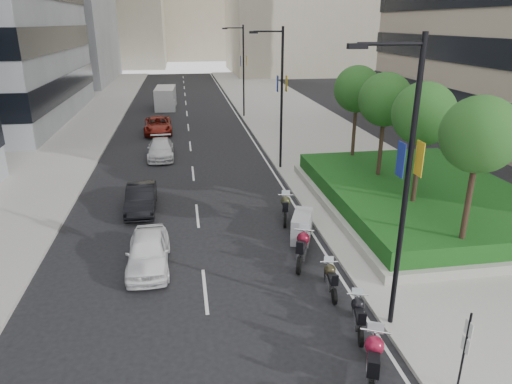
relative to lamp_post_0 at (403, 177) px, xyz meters
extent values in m
plane|color=black|center=(-4.14, -1.00, -5.07)|extent=(160.00, 160.00, 0.00)
cube|color=#9E9B93|center=(4.86, 29.00, -4.99)|extent=(10.00, 100.00, 0.15)
cube|color=#9E9B93|center=(-16.14, 29.00, -4.99)|extent=(8.00, 100.00, 0.15)
cube|color=silver|center=(-0.44, 29.00, -5.06)|extent=(0.12, 100.00, 0.01)
cube|color=silver|center=(-5.64, 29.00, -5.06)|extent=(0.12, 100.00, 0.01)
cube|color=#A09F95|center=(5.86, 9.00, -4.72)|extent=(10.00, 14.00, 0.40)
cube|color=#113C12|center=(5.86, 9.00, -4.12)|extent=(9.40, 13.40, 0.80)
cylinder|color=#332319|center=(4.36, 3.00, -2.52)|extent=(0.22, 0.22, 4.00)
sphere|color=#17491D|center=(4.36, 3.00, 0.38)|extent=(2.80, 2.80, 2.80)
cylinder|color=#332319|center=(4.36, 7.00, -2.52)|extent=(0.22, 0.22, 4.00)
sphere|color=#17491D|center=(4.36, 7.00, 0.38)|extent=(2.80, 2.80, 2.80)
cylinder|color=#332319|center=(4.36, 11.00, -2.52)|extent=(0.22, 0.22, 4.00)
sphere|color=#17491D|center=(4.36, 11.00, 0.38)|extent=(2.80, 2.80, 2.80)
cylinder|color=#332319|center=(4.36, 15.00, -2.52)|extent=(0.22, 0.22, 4.00)
sphere|color=#17491D|center=(4.36, 15.00, 0.38)|extent=(2.80, 2.80, 2.80)
cylinder|color=black|center=(0.16, 0.00, -0.57)|extent=(0.16, 0.16, 9.00)
cylinder|color=black|center=(-0.74, 0.00, 3.63)|extent=(1.80, 0.10, 0.10)
cube|color=black|center=(-1.64, 0.00, 3.58)|extent=(0.50, 0.22, 0.14)
cube|color=yellow|center=(0.44, 0.00, 0.53)|extent=(0.02, 0.45, 1.00)
cube|color=navy|center=(-0.12, 0.00, 0.53)|extent=(0.02, 0.45, 1.00)
cylinder|color=black|center=(0.16, 17.00, -0.57)|extent=(0.16, 0.16, 9.00)
cylinder|color=black|center=(-0.74, 17.00, 3.63)|extent=(1.80, 0.10, 0.10)
cube|color=black|center=(-1.64, 17.00, 3.58)|extent=(0.50, 0.22, 0.14)
cube|color=yellow|center=(0.44, 17.00, 0.53)|extent=(0.02, 0.45, 1.00)
cube|color=navy|center=(-0.12, 17.00, 0.53)|extent=(0.02, 0.45, 1.00)
cylinder|color=black|center=(0.16, 35.00, -0.57)|extent=(0.16, 0.16, 9.00)
cylinder|color=black|center=(-0.74, 35.00, 3.63)|extent=(1.80, 0.10, 0.10)
cube|color=black|center=(-1.64, 35.00, 3.58)|extent=(0.50, 0.22, 0.14)
cube|color=yellow|center=(0.44, 35.00, 0.53)|extent=(0.02, 0.45, 1.00)
cube|color=navy|center=(-0.12, 35.00, 0.53)|extent=(0.02, 0.45, 1.00)
cylinder|color=black|center=(0.66, -3.00, -3.82)|extent=(0.06, 0.06, 2.50)
cube|color=silver|center=(0.66, -3.00, -3.02)|extent=(0.02, 0.32, 0.42)
cube|color=silver|center=(0.66, -3.00, -3.52)|extent=(0.02, 0.32, 0.42)
cylinder|color=black|center=(-1.05, -1.44, -4.72)|extent=(0.41, 0.69, 0.69)
cube|color=silver|center=(-1.44, -2.31, -4.53)|extent=(0.70, 1.00, 0.47)
sphere|color=maroon|center=(-1.29, -1.97, -4.10)|extent=(0.54, 0.54, 0.54)
cube|color=black|center=(-1.58, -2.61, -4.17)|extent=(0.63, 0.89, 0.18)
cylinder|color=silver|center=(-1.16, -1.70, -3.86)|extent=(0.78, 0.39, 0.06)
cylinder|color=black|center=(-1.15, -0.78, -4.78)|extent=(0.25, 0.58, 0.57)
cylinder|color=black|center=(-0.79, 0.65, -4.78)|extent=(0.25, 0.58, 0.57)
cube|color=silver|center=(-0.99, -0.11, -4.62)|extent=(0.46, 0.83, 0.39)
sphere|color=black|center=(-0.91, 0.18, -4.27)|extent=(0.44, 0.44, 0.44)
cube|color=black|center=(-1.05, -0.38, -4.33)|extent=(0.42, 0.73, 0.15)
cylinder|color=silver|center=(-0.85, 0.42, -4.07)|extent=(0.67, 0.21, 0.05)
cylinder|color=black|center=(-1.24, 1.47, -4.79)|extent=(0.17, 0.56, 0.56)
cylinder|color=black|center=(-1.06, 2.89, -4.79)|extent=(0.17, 0.56, 0.56)
cube|color=silver|center=(-1.16, 2.14, -4.64)|extent=(0.36, 0.79, 0.38)
sphere|color=#2B2618|center=(-1.12, 2.43, -4.29)|extent=(0.43, 0.43, 0.43)
cube|color=black|center=(-1.19, 1.87, -4.35)|extent=(0.33, 0.70, 0.14)
cylinder|color=silver|center=(-1.09, 2.67, -4.10)|extent=(0.66, 0.12, 0.04)
cylinder|color=black|center=(-1.96, 3.65, -4.72)|extent=(0.38, 0.68, 0.68)
cylinder|color=black|center=(-1.30, 5.28, -4.72)|extent=(0.38, 0.68, 0.68)
cube|color=silver|center=(-1.65, 4.41, -4.54)|extent=(0.65, 0.99, 0.46)
sphere|color=maroon|center=(-1.51, 4.75, -4.12)|extent=(0.53, 0.53, 0.53)
cube|color=black|center=(-1.77, 4.11, -4.19)|extent=(0.59, 0.88, 0.18)
cylinder|color=silver|center=(-1.40, 5.02, -3.88)|extent=(0.77, 0.36, 0.05)
cylinder|color=black|center=(-1.33, 5.94, -4.78)|extent=(0.31, 0.58, 0.57)
cylinder|color=black|center=(-0.80, 7.33, -4.78)|extent=(0.31, 0.58, 0.57)
cube|color=gray|center=(-1.07, 6.63, -4.46)|extent=(1.43, 2.10, 1.16)
cylinder|color=black|center=(-1.54, 7.94, -4.74)|extent=(0.27, 0.65, 0.64)
cylinder|color=black|center=(-1.16, 9.55, -4.74)|extent=(0.27, 0.65, 0.64)
cube|color=silver|center=(-1.36, 8.70, -4.57)|extent=(0.51, 0.93, 0.43)
sphere|color=#32341D|center=(-1.28, 9.03, -4.18)|extent=(0.50, 0.50, 0.50)
cube|color=black|center=(-1.44, 8.40, -4.24)|extent=(0.46, 0.82, 0.17)
cylinder|color=silver|center=(-1.22, 9.30, -3.95)|extent=(0.76, 0.23, 0.05)
imported|color=white|center=(-7.75, 5.09, -4.37)|extent=(1.68, 4.08, 1.38)
imported|color=black|center=(-8.46, 11.14, -4.39)|extent=(1.47, 4.11, 1.35)
imported|color=silver|center=(-7.80, 21.07, -4.42)|extent=(1.88, 4.50, 1.30)
imported|color=maroon|center=(-8.30, 29.05, -4.36)|extent=(2.53, 5.18, 1.42)
cube|color=silver|center=(-7.91, 41.70, -3.90)|extent=(2.34, 5.62, 2.32)
cube|color=silver|center=(-7.91, 39.59, -4.46)|extent=(2.16, 1.42, 1.22)
cylinder|color=black|center=(-8.79, 39.71, -4.68)|extent=(0.28, 0.77, 0.77)
cylinder|color=black|center=(-7.02, 39.71, -4.68)|extent=(0.28, 0.77, 0.77)
cylinder|color=black|center=(-8.79, 43.47, -4.68)|extent=(0.28, 0.77, 0.77)
cylinder|color=black|center=(-7.02, 43.47, -4.68)|extent=(0.28, 0.77, 0.77)
camera|label=1|loc=(-6.09, -11.48, 4.15)|focal=32.00mm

